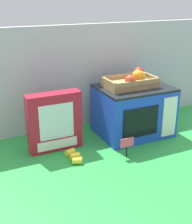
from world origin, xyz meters
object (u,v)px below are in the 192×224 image
Objects in this scene: loose_toy_banana at (74,156)px; toy_microwave at (133,110)px; loose_toy_apple at (168,118)px; cookie_set_box at (54,122)px; price_sign at (127,145)px; food_groups_crate at (133,81)px.

toy_microwave is at bearing 19.00° from loose_toy_banana.
toy_microwave reaches higher than loose_toy_apple.
toy_microwave is at bearing -0.03° from cookie_set_box.
price_sign reaches higher than loose_toy_banana.
loose_toy_apple is at bearing 2.34° from cookie_set_box.
price_sign is 1.63× the size of loose_toy_apple.
cookie_set_box is 0.73m from loose_toy_apple.
cookie_set_box is at bearing 179.97° from toy_microwave.
food_groups_crate is 0.37m from price_sign.
cookie_set_box is 2.23× the size of loose_toy_banana.
food_groups_crate reaches higher than toy_microwave.
price_sign is at bearing -38.77° from cookie_set_box.
toy_microwave is 0.17m from food_groups_crate.
loose_toy_banana is at bearing -165.89° from loose_toy_apple.
cookie_set_box is at bearing 141.23° from price_sign.
price_sign is 0.51m from loose_toy_apple.
loose_toy_banana is (0.04, -0.14, -0.13)m from cookie_set_box.
loose_toy_banana is at bearing -160.04° from food_groups_crate.
food_groups_crate is at bearing 55.46° from price_sign.
loose_toy_banana is 2.14× the size of loose_toy_apple.
cookie_set_box reaches higher than loose_toy_banana.
toy_microwave reaches higher than loose_toy_banana.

